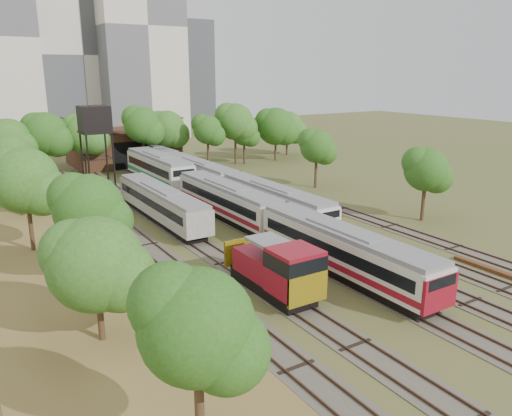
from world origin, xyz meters
TOP-DOWN VIEW (x-y plane):
  - ground at (0.00, 0.00)m, footprint 240.00×240.00m
  - dry_grass_patch at (-18.00, 8.00)m, footprint 14.00×60.00m
  - tracks at (-0.67, 25.00)m, footprint 24.60×80.00m
  - railcar_red_set at (-2.00, 12.48)m, footprint 2.88×34.57m
  - railcar_green_set at (2.00, 36.08)m, footprint 2.73×52.07m
  - railcar_rear at (-2.00, 39.89)m, footprint 3.27×16.07m
  - shunter_locomotive at (-8.00, 3.22)m, footprint 2.95×8.10m
  - old_grey_coach at (-8.00, 24.00)m, footprint 2.72×18.00m
  - water_tower at (-11.41, 33.70)m, footprint 3.17×3.17m
  - rail_pile_near at (8.00, -2.57)m, footprint 0.54×8.14m
  - rail_pile_far at (8.20, 19.01)m, footprint 0.46×7.35m
  - maintenance_shed at (-1.00, 57.98)m, footprint 16.45×11.55m
  - tree_band_left at (-19.41, 18.97)m, footprint 7.44×53.74m
  - tree_band_far at (3.46, 50.57)m, footprint 51.01×11.48m
  - tree_band_right at (14.78, 27.96)m, footprint 5.53×41.46m
  - tower_centre at (2.00, 100.00)m, footprint 20.00×18.00m
  - tower_right at (14.00, 92.00)m, footprint 18.00×16.00m
  - tower_far_right at (34.00, 110.00)m, footprint 12.00×12.00m

SIDE VIEW (x-z plane):
  - ground at x=0.00m, z-range 0.00..0.00m
  - dry_grass_patch at x=-18.00m, z-range 0.00..0.04m
  - tracks at x=-0.67m, z-range -0.05..0.14m
  - rail_pile_far at x=8.20m, z-range 0.00..0.24m
  - rail_pile_near at x=8.00m, z-range 0.00..0.27m
  - railcar_green_set at x=2.00m, z-range 0.10..3.47m
  - old_grey_coach at x=-8.00m, z-range 0.15..3.51m
  - shunter_locomotive at x=-8.00m, z-range -0.05..3.81m
  - railcar_red_set at x=-2.00m, z-range 0.10..3.66m
  - railcar_rear at x=-2.00m, z-range 0.12..4.16m
  - maintenance_shed at x=-1.00m, z-range -0.87..6.70m
  - tree_band_right at x=14.78m, z-range 1.45..8.94m
  - tree_band_left at x=-19.41m, z-range 0.89..9.58m
  - tree_band_far at x=3.46m, z-range 1.06..10.78m
  - water_tower at x=-11.41m, z-range 3.76..14.73m
  - tower_far_right at x=34.00m, z-range 0.00..28.00m
  - tower_centre at x=2.00m, z-range 0.00..36.00m
  - tower_right at x=14.00m, z-range 0.00..48.00m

